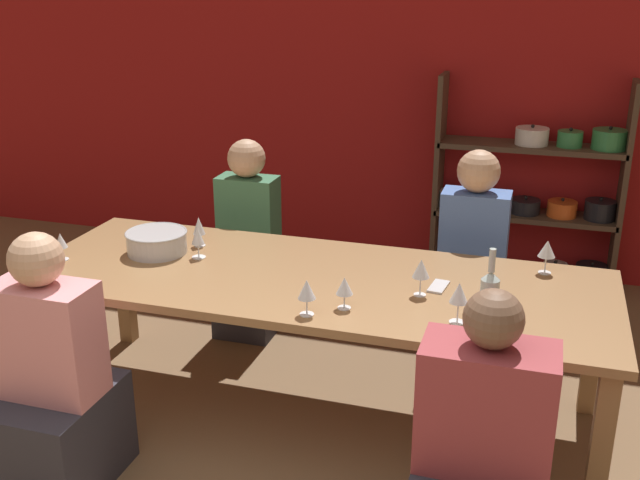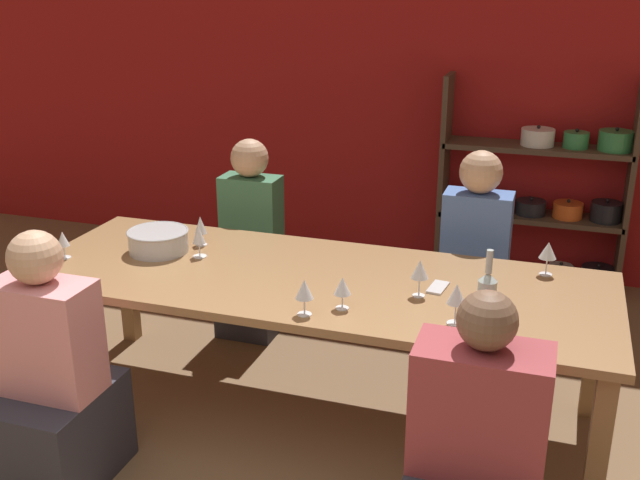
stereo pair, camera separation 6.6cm
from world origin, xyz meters
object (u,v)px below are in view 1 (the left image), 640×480
Objects in this scene: wine_glass_empty_b at (198,236)px; wine_glass_white_a at (459,294)px; wine_glass_empty_a at (344,286)px; dining_table at (314,290)px; wine_glass_empty_e at (61,241)px; wine_glass_red_a at (307,290)px; person_near_b at (55,397)px; cell_phone at (439,286)px; person_far_a at (470,284)px; wine_glass_red_b at (199,227)px; wine_glass_empty_d at (421,269)px; person_far_b at (250,259)px; mixing_bowl at (157,241)px; wine_glass_empty_c at (547,249)px; wine_bottle_green at (489,301)px; shelf_unit at (530,206)px.

wine_glass_white_a is (1.34, -0.36, 0.01)m from wine_glass_empty_b.
dining_table is at bearing 127.92° from wine_glass_empty_a.
wine_glass_empty_a is 1.51m from wine_glass_empty_e.
person_near_b reaches higher than wine_glass_red_a.
person_near_b reaches higher than wine_glass_empty_a.
person_far_a reaches higher than cell_phone.
wine_glass_white_a is 1.51m from wine_glass_red_b.
person_far_b reaches higher than wine_glass_empty_d.
wine_glass_red_b is at bearing 150.74° from wine_glass_empty_a.
wine_glass_red_b is 0.70m from person_far_b.
dining_table is 0.88m from mixing_bowl.
person_near_b reaches higher than wine_glass_empty_c.
wine_glass_red_b is 0.13× the size of person_far_a.
wine_glass_red_b is at bearing 162.19° from dining_table.
wine_bottle_green is 0.29× the size of person_far_a.
person_near_b reaches higher than wine_glass_red_b.
person_near_b is at bearing -154.48° from wine_glass_empty_a.
cell_phone is at bearing 4.45° from dining_table.
dining_table is 17.70× the size of cell_phone.
wine_glass_empty_a is 0.87× the size of wine_glass_empty_c.
wine_glass_red_a reaches higher than wine_glass_red_b.
wine_glass_white_a is at bearing 18.56° from person_near_b.
wine_glass_white_a is at bearing -95.09° from shelf_unit.
mixing_bowl is 0.27× the size of person_near_b.
wine_bottle_green is at bearing -26.77° from wine_glass_white_a.
cell_phone is (1.45, -0.02, -0.06)m from mixing_bowl.
wine_glass_white_a is at bearing -20.16° from wine_glass_red_b.
wine_glass_empty_d is at bearing 28.61° from person_near_b.
shelf_unit reaches higher than person_near_b.
person_far_a is (0.57, 1.20, -0.39)m from wine_glass_red_a.
person_near_b is at bearing -105.72° from wine_glass_empty_b.
person_far_b is (-1.58, -1.25, -0.11)m from shelf_unit.
person_far_b reaches higher than cell_phone.
wine_glass_empty_a is 0.37m from wine_glass_empty_d.
wine_glass_empty_a is at bearing 25.52° from person_near_b.
wine_glass_empty_e is (-0.64, -0.23, -0.02)m from wine_glass_empty_b.
person_far_a is at bearing 132.13° from wine_glass_empty_c.
shelf_unit is at bearing 65.82° from dining_table.
cell_phone is 0.80m from person_far_a.
wine_glass_empty_b is (-1.47, 0.42, -0.03)m from wine_bottle_green.
wine_bottle_green is 1.84m from person_near_b.
wine_glass_empty_d is (0.29, 0.23, 0.02)m from wine_glass_empty_a.
dining_table is 19.80× the size of wine_glass_empty_e.
cell_phone is at bearing 110.67° from wine_glass_white_a.
wine_glass_empty_a is at bearing -5.17° from wine_glass_empty_e.
wine_glass_empty_c is 1.17× the size of wine_glass_empty_e.
wine_glass_empty_a is 0.87× the size of wine_glass_empty_b.
wine_glass_empty_a is at bearing 68.32° from person_far_a.
person_near_b is (0.39, -0.67, -0.43)m from wine_glass_empty_e.
wine_glass_empty_b is at bearing -169.80° from wine_glass_empty_c.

